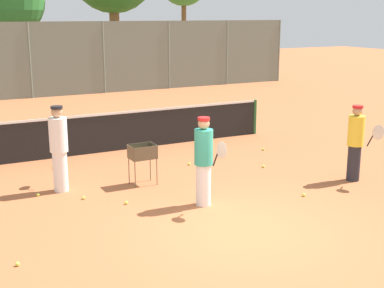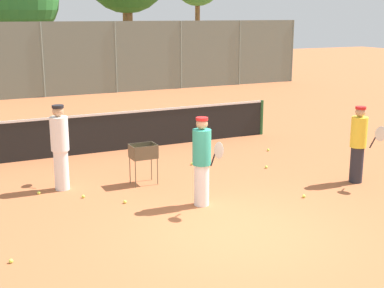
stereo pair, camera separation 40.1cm
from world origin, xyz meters
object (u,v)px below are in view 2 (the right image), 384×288
object	(u,v)px
tennis_net	(119,130)
ball_cart	(143,155)
player_red_cap	(358,144)
player_white_outfit	(60,146)
player_yellow_shirt	(202,160)

from	to	relation	value
tennis_net	ball_cart	distance (m)	3.12
tennis_net	player_red_cap	bearing A→B (deg)	-52.71
player_white_outfit	player_yellow_shirt	xyz separation A→B (m)	(2.24, -2.17, -0.04)
tennis_net	player_white_outfit	size ratio (longest dim) A/B	5.11
tennis_net	player_white_outfit	world-z (taller)	player_white_outfit
tennis_net	player_yellow_shirt	size ratio (longest dim) A/B	5.32
tennis_net	player_yellow_shirt	world-z (taller)	player_yellow_shirt
ball_cart	player_yellow_shirt	bearing A→B (deg)	-72.76
player_yellow_shirt	ball_cart	bearing A→B (deg)	-171.09
tennis_net	player_red_cap	size ratio (longest dim) A/B	5.46
player_red_cap	ball_cart	size ratio (longest dim) A/B	1.91
player_white_outfit	player_red_cap	xyz separation A→B (m)	(6.00, -2.35, -0.06)
player_white_outfit	ball_cart	xyz separation A→B (m)	(1.69, -0.40, -0.28)
player_white_outfit	player_red_cap	size ratio (longest dim) A/B	1.07
tennis_net	player_yellow_shirt	bearing A→B (deg)	-89.06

